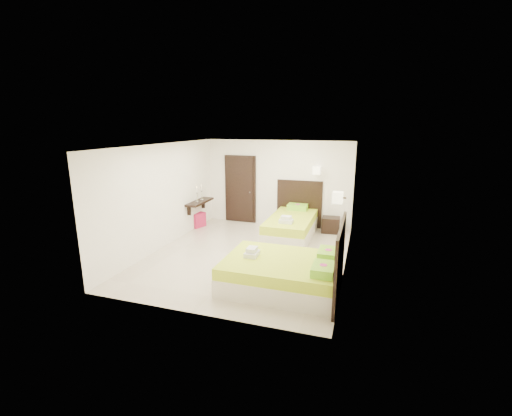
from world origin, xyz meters
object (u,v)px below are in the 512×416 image
(bed_double, at_px, (286,272))
(nightstand, at_px, (331,225))
(bed_single, at_px, (292,225))
(ottoman, at_px, (196,219))

(bed_double, bearing_deg, nightstand, 83.40)
(bed_single, height_order, bed_double, bed_single)
(bed_double, relative_size, nightstand, 4.35)
(bed_single, height_order, nightstand, bed_single)
(bed_double, relative_size, ottoman, 5.01)
(nightstand, height_order, ottoman, nightstand)
(bed_single, distance_m, ottoman, 3.01)
(bed_single, bearing_deg, ottoman, 178.61)
(bed_single, relative_size, bed_double, 1.05)
(nightstand, distance_m, ottoman, 4.05)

